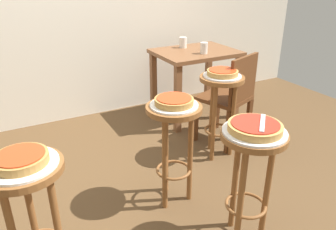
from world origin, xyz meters
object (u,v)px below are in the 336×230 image
(dining_table, at_px, (195,63))
(wooden_chair, at_px, (230,96))
(serving_plate_leftside, at_px, (174,105))
(pizza_leftside, at_px, (174,101))
(serving_plate_middle, at_px, (22,164))
(pizza_middle, at_px, (21,159))
(stool_leftside, at_px, (174,133))
(cup_far_edge, at_px, (183,42))
(cup_near_edge, at_px, (204,48))
(pizza_server_knife, at_px, (263,123))
(stool_rear, at_px, (221,99))
(serving_plate_rear, at_px, (222,76))
(pizza_rear, at_px, (223,72))
(stool_middle, at_px, (29,201))
(serving_plate_foreground, at_px, (254,132))
(pizza_foreground, at_px, (255,127))
(stool_foreground, at_px, (251,164))

(dining_table, bearing_deg, wooden_chair, -94.68)
(serving_plate_leftside, height_order, pizza_leftside, pizza_leftside)
(serving_plate_middle, distance_m, pizza_middle, 0.03)
(stool_leftside, bearing_deg, cup_far_edge, 57.28)
(cup_near_edge, relative_size, cup_far_edge, 1.00)
(pizza_server_knife, bearing_deg, stool_rear, 20.07)
(cup_far_edge, bearing_deg, serving_plate_middle, -137.81)
(serving_plate_middle, xyz_separation_m, serving_plate_rear, (1.59, 0.63, 0.00))
(serving_plate_leftside, relative_size, stool_rear, 0.43)
(pizza_middle, xyz_separation_m, wooden_chair, (1.81, 0.78, -0.29))
(serving_plate_middle, height_order, cup_far_edge, cup_far_edge)
(cup_far_edge, bearing_deg, serving_plate_rear, -102.90)
(serving_plate_middle, height_order, pizza_leftside, pizza_leftside)
(pizza_rear, bearing_deg, stool_middle, -158.21)
(pizza_middle, height_order, dining_table, pizza_middle)
(serving_plate_leftside, distance_m, dining_table, 1.51)
(serving_plate_foreground, xyz_separation_m, stool_leftside, (-0.20, 0.53, -0.20))
(pizza_foreground, distance_m, stool_middle, 1.19)
(pizza_middle, height_order, stool_rear, pizza_middle)
(serving_plate_leftside, bearing_deg, serving_plate_rear, 28.73)
(wooden_chair, bearing_deg, cup_near_edge, 83.96)
(stool_leftside, relative_size, pizza_leftside, 2.89)
(serving_plate_leftside, distance_m, pizza_leftside, 0.03)
(stool_foreground, height_order, wooden_chair, wooden_chair)
(pizza_server_knife, bearing_deg, serving_plate_middle, 121.91)
(pizza_foreground, height_order, cup_far_edge, cup_far_edge)
(cup_near_edge, distance_m, pizza_server_knife, 1.74)
(stool_leftside, distance_m, stool_rear, 0.74)
(stool_foreground, bearing_deg, serving_plate_leftside, 110.30)
(pizza_server_knife, bearing_deg, cup_far_edge, 26.21)
(stool_foreground, distance_m, dining_table, 1.86)
(stool_middle, distance_m, pizza_server_knife, 1.22)
(pizza_foreground, bearing_deg, serving_plate_foreground, 180.00)
(stool_middle, bearing_deg, pizza_leftside, 16.57)
(serving_plate_leftside, xyz_separation_m, cup_near_edge, (0.93, 1.04, 0.06))
(pizza_middle, bearing_deg, stool_middle, 45.00)
(serving_plate_foreground, xyz_separation_m, pizza_server_knife, (0.03, -0.02, 0.06))
(stool_foreground, distance_m, pizza_rear, 1.02)
(dining_table, height_order, cup_far_edge, cup_far_edge)
(pizza_server_knife, bearing_deg, cup_near_edge, 21.20)
(stool_foreground, distance_m, serving_plate_leftside, 0.60)
(serving_plate_middle, relative_size, dining_table, 0.39)
(serving_plate_foreground, bearing_deg, wooden_chair, 56.87)
(pizza_rear, bearing_deg, pizza_middle, -158.21)
(stool_middle, bearing_deg, pizza_middle, -135.00)
(pizza_leftside, bearing_deg, cup_far_edge, 57.28)
(pizza_leftside, height_order, pizza_rear, same)
(pizza_leftside, xyz_separation_m, pizza_rear, (0.65, 0.35, 0.00))
(serving_plate_foreground, bearing_deg, serving_plate_leftside, 110.30)
(stool_foreground, bearing_deg, cup_near_edge, 65.02)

